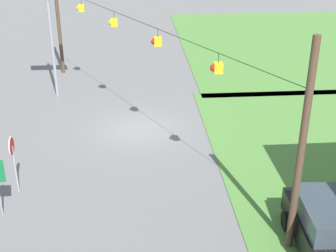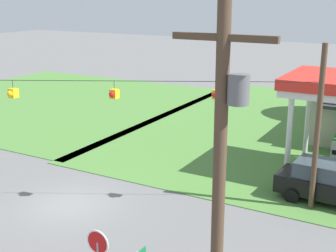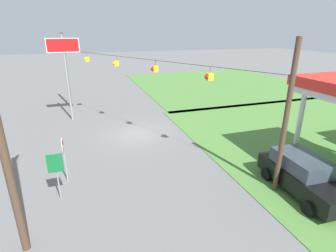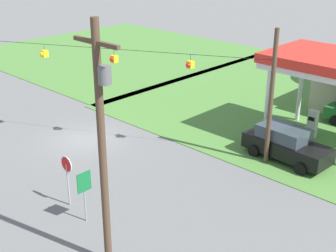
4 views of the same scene
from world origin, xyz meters
The scene contains 7 objects.
ground_plane centered at (0.00, 0.00, 0.00)m, with size 160.00×160.00×0.00m, color slate.
grass_verge_opposite_corner centered at (-16.00, 16.00, 0.02)m, with size 24.00×24.00×0.04m, color #4C7F38.
fuel_pump_near centered at (9.77, 9.84, 0.85)m, with size 0.71×0.56×1.78m.
car_at_pumps_front centered at (10.19, 6.05, 0.97)m, with size 4.95×2.31×1.89m.
stop_sign_roadside centered at (5.47, -4.96, 1.81)m, with size 0.80×0.08×2.50m.
utility_pole_main centered at (9.94, -6.30, 5.19)m, with size 2.20×0.44×9.26m.
signal_span_gantry centered at (0.00, -0.01, 4.05)m, with size 19.51×10.24×7.37m.
Camera 2 is at (13.46, -14.85, 9.27)m, focal length 50.00 mm.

